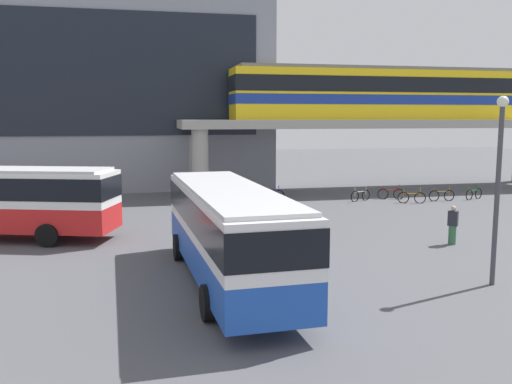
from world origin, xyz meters
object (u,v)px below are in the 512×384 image
Objects in this scene: bicycle_silver at (360,196)px; bicycle_green at (474,194)px; bicycle_blue at (271,195)px; bicycle_red at (391,194)px; pedestrian_walking_across at (453,226)px; bicycle_orange at (412,198)px; station_building at (65,88)px; bus_main at (228,225)px; train at (377,93)px; bicycle_brown at (442,195)px.

bicycle_green is at bearing -6.92° from bicycle_silver.
bicycle_blue and bicycle_red have the same top height.
bicycle_green is 0.99× the size of pedestrian_walking_across.
bicycle_blue and bicycle_orange have the same top height.
station_building is at bearing 151.52° from bicycle_red.
bus_main is 19.68m from bicycle_silver.
bus_main is (8.15, -28.20, -5.72)m from station_building.
train reaches higher than bus_main.
bicycle_orange is (-2.39, -0.45, 0.00)m from bicycle_brown.
bicycle_brown is at bearing 61.02° from pedestrian_walking_across.
pedestrian_walking_across is (18.56, -24.66, -6.92)m from station_building.
bicycle_blue is at bearing -157.92° from train.
bus_main is 18.42m from bicycle_blue.
bicycle_silver is at bearing 85.28° from pedestrian_walking_across.
train is 13.21× the size of bicycle_silver.
bus_main reaches higher than pedestrian_walking_across.
train reaches higher than bicycle_orange.
bicycle_blue is 9.06m from bicycle_orange.
bicycle_blue is at bearing 71.76° from bus_main.
pedestrian_walking_across is at bearing -109.64° from bicycle_orange.
bicycle_silver and bicycle_orange have the same top height.
bicycle_blue is (5.74, 17.42, -1.63)m from bus_main.
pedestrian_walking_across is (-3.88, -10.87, 0.44)m from bicycle_orange.
bicycle_orange is (2.85, -1.54, 0.00)m from bicycle_silver.
bicycle_blue is at bearing 172.06° from bicycle_red.
bicycle_red is (13.77, 16.30, -1.63)m from bus_main.
bicycle_brown is at bearing -13.20° from bicycle_blue.
bicycle_red is at bearing 75.22° from pedestrian_walking_across.
bicycle_blue is 1.04× the size of pedestrian_walking_across.
bicycle_red is (8.03, -1.12, 0.00)m from bicycle_blue.
pedestrian_walking_across is at bearing -94.72° from bicycle_silver.
station_building is 18.10× the size of bicycle_red.
pedestrian_walking_across is at bearing -127.32° from bicycle_green.
bicycle_orange is (-4.86, -0.60, 0.00)m from bicycle_green.
bicycle_green is (27.30, -13.19, -7.35)m from station_building.
station_building is 31.63m from pedestrian_walking_across.
bus_main is at bearing -108.24° from bicycle_blue.
bicycle_green is (19.15, 15.01, -1.63)m from bus_main.
bicycle_brown is at bearing -72.52° from train.
train is at bearing 78.74° from bicycle_red.
pedestrian_walking_across reaches higher than bicycle_blue.
pedestrian_walking_across is (10.40, 3.54, -1.19)m from bus_main.
station_building is 1.43× the size of train.
station_building is 27.34m from bicycle_orange.
bicycle_green is 0.93× the size of bicycle_brown.
bus_main is 21.40m from bicycle_red.
pedestrian_walking_across is at bearing -53.03° from station_building.
bicycle_green is at bearing -53.83° from train.
pedestrian_walking_across reaches higher than bicycle_red.
bicycle_red and bicycle_brown have the same top height.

